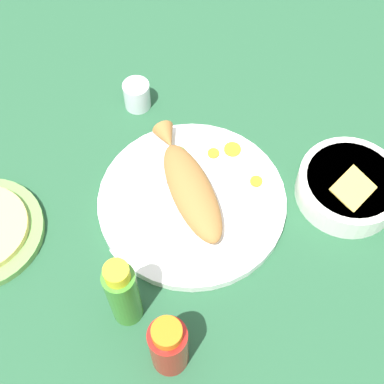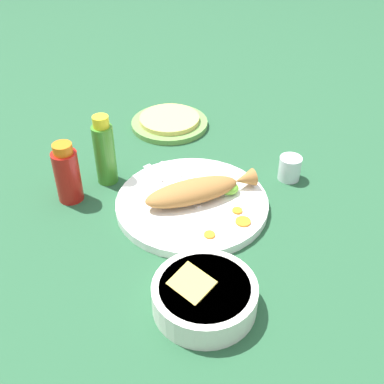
{
  "view_description": "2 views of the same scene",
  "coord_description": "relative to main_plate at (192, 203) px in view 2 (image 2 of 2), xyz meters",
  "views": [
    {
      "loc": [
        0.43,
        -0.09,
        0.77
      ],
      "look_at": [
        0.0,
        0.0,
        0.04
      ],
      "focal_mm": 50.0,
      "sensor_mm": 36.0,
      "label": 1
    },
    {
      "loc": [
        0.15,
        0.75,
        0.61
      ],
      "look_at": [
        0.0,
        0.0,
        0.04
      ],
      "focal_mm": 45.0,
      "sensor_mm": 36.0,
      "label": 2
    }
  ],
  "objects": [
    {
      "name": "ground_plane",
      "position": [
        0.0,
        0.0,
        -0.01
      ],
      "size": [
        4.0,
        4.0,
        0.0
      ],
      "primitive_type": "plane",
      "color": "#235133"
    },
    {
      "name": "main_plate",
      "position": [
        0.0,
        0.0,
        0.0
      ],
      "size": [
        0.31,
        0.31,
        0.02
      ],
      "primitive_type": "cylinder",
      "color": "white",
      "rests_on": "ground_plane"
    },
    {
      "name": "fried_fish",
      "position": [
        -0.01,
        -0.0,
        0.03
      ],
      "size": [
        0.24,
        0.1,
        0.04
      ],
      "rotation": [
        0.0,
        0.0,
        0.18
      ],
      "color": "#996633",
      "rests_on": "main_plate"
    },
    {
      "name": "fork_near",
      "position": [
        0.04,
        -0.07,
        0.01
      ],
      "size": [
        0.1,
        0.17,
        0.0
      ],
      "rotation": [
        0.0,
        0.0,
        5.18
      ],
      "color": "silver",
      "rests_on": "main_plate"
    },
    {
      "name": "fork_far",
      "position": [
        -0.01,
        -0.08,
        0.01
      ],
      "size": [
        0.13,
        0.15,
        0.0
      ],
      "rotation": [
        0.0,
        0.0,
        5.4
      ],
      "color": "silver",
      "rests_on": "main_plate"
    },
    {
      "name": "carrot_slice_near",
      "position": [
        -0.01,
        0.11,
        0.01
      ],
      "size": [
        0.02,
        0.02,
        0.0
      ],
      "primitive_type": "cylinder",
      "color": "orange",
      "rests_on": "main_plate"
    },
    {
      "name": "carrot_slice_mid",
      "position": [
        -0.08,
        0.09,
        0.01
      ],
      "size": [
        0.03,
        0.03,
        0.0
      ],
      "primitive_type": "cylinder",
      "color": "orange",
      "rests_on": "main_plate"
    },
    {
      "name": "carrot_slice_far",
      "position": [
        -0.08,
        0.05,
        0.01
      ],
      "size": [
        0.02,
        0.02,
        0.0
      ],
      "primitive_type": "cylinder",
      "color": "orange",
      "rests_on": "main_plate"
    },
    {
      "name": "lime_wedge_main",
      "position": [
        -0.08,
        -0.01,
        0.02
      ],
      "size": [
        0.04,
        0.03,
        0.02
      ],
      "primitive_type": "ellipsoid",
      "color": "#6BB233",
      "rests_on": "main_plate"
    },
    {
      "name": "hot_sauce_bottle_red",
      "position": [
        0.24,
        -0.08,
        0.05
      ],
      "size": [
        0.05,
        0.05,
        0.13
      ],
      "color": "#B21914",
      "rests_on": "ground_plane"
    },
    {
      "name": "hot_sauce_bottle_green",
      "position": [
        0.16,
        -0.13,
        0.06
      ],
      "size": [
        0.04,
        0.04,
        0.16
      ],
      "color": "#3D8428",
      "rests_on": "ground_plane"
    },
    {
      "name": "salt_cup",
      "position": [
        -0.23,
        -0.06,
        0.01
      ],
      "size": [
        0.05,
        0.05,
        0.05
      ],
      "color": "silver",
      "rests_on": "ground_plane"
    },
    {
      "name": "guacamole_bowl",
      "position": [
        0.03,
        0.25,
        0.02
      ],
      "size": [
        0.17,
        0.17,
        0.06
      ],
      "color": "white",
      "rests_on": "ground_plane"
    },
    {
      "name": "tortilla_plate",
      "position": [
        -0.01,
        -0.34,
        -0.0
      ],
      "size": [
        0.2,
        0.2,
        0.01
      ],
      "primitive_type": "cylinder",
      "color": "#6B9E4C",
      "rests_on": "ground_plane"
    },
    {
      "name": "tortilla_stack",
      "position": [
        -0.01,
        -0.34,
        0.01
      ],
      "size": [
        0.15,
        0.15,
        0.01
      ],
      "primitive_type": "cylinder",
      "color": "#E0C666",
      "rests_on": "tortilla_plate"
    }
  ]
}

